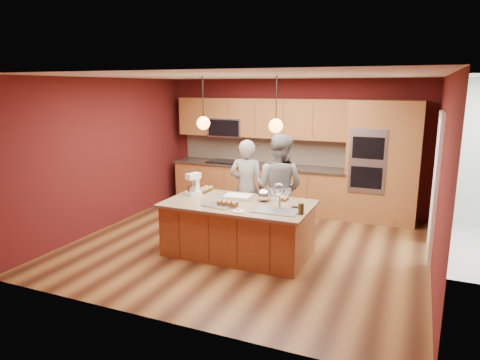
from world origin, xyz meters
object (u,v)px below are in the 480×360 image
at_px(person_left, 247,188).
at_px(person_right, 279,187).
at_px(stand_mixer, 193,185).
at_px(island, 239,228).
at_px(mixing_bowl, 264,195).

relative_size(person_left, person_right, 0.93).
distance_m(person_left, stand_mixer, 0.97).
height_order(island, person_right, person_right).
height_order(stand_mixer, mixing_bowl, stand_mixer).
xyz_separation_m(person_right, stand_mixer, (-1.22, -0.71, 0.08)).
height_order(island, person_left, person_left).
distance_m(island, person_right, 1.06).
bearing_deg(mixing_bowl, person_left, 130.64).
height_order(person_right, stand_mixer, person_right).
relative_size(island, person_right, 1.24).
bearing_deg(person_left, island, 95.92).
xyz_separation_m(person_left, stand_mixer, (-0.65, -0.71, 0.14)).
bearing_deg(island, mixing_bowl, 37.60).
bearing_deg(stand_mixer, mixing_bowl, 23.37).
relative_size(person_right, mixing_bowl, 7.61).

